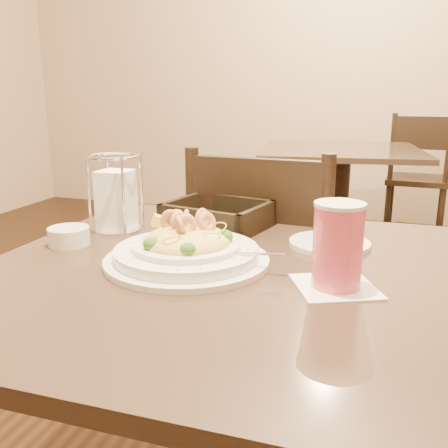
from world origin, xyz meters
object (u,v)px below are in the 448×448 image
(butter_ramekin, at_px, (69,236))
(bread_basket, at_px, (217,219))
(side_plate, at_px, (329,243))
(background_table, at_px, (339,188))
(drink_glass, at_px, (338,246))
(main_table, at_px, (221,379))
(pasta_bowl, at_px, (187,249))
(napkin_caddy, at_px, (116,198))
(dining_chair_near, at_px, (268,293))
(dining_chair_far, at_px, (418,174))

(butter_ramekin, bearing_deg, bread_basket, 41.93)
(side_plate, bearing_deg, background_table, 94.27)
(drink_glass, distance_m, side_plate, 0.25)
(main_table, height_order, background_table, same)
(drink_glass, distance_m, bread_basket, 0.44)
(pasta_bowl, bearing_deg, butter_ramekin, 173.29)
(background_table, distance_m, pasta_bowl, 2.18)
(background_table, bearing_deg, napkin_caddy, -99.97)
(dining_chair_near, relative_size, dining_chair_far, 1.00)
(pasta_bowl, bearing_deg, side_plate, 38.40)
(background_table, relative_size, dining_chair_far, 1.08)
(dining_chair_far, bearing_deg, dining_chair_near, 82.07)
(pasta_bowl, bearing_deg, bread_basket, 95.85)
(pasta_bowl, distance_m, side_plate, 0.32)
(napkin_caddy, height_order, side_plate, napkin_caddy)
(napkin_caddy, bearing_deg, dining_chair_far, 73.34)
(napkin_caddy, bearing_deg, main_table, -28.69)
(dining_chair_near, bearing_deg, background_table, -87.86)
(dining_chair_near, relative_size, napkin_caddy, 5.09)
(dining_chair_far, xyz_separation_m, pasta_bowl, (-0.59, -2.95, 0.28))
(side_plate, bearing_deg, butter_ramekin, -162.99)
(pasta_bowl, relative_size, napkin_caddy, 1.94)
(butter_ramekin, bearing_deg, side_plate, 17.01)
(pasta_bowl, height_order, napkin_caddy, napkin_caddy)
(main_table, relative_size, pasta_bowl, 2.54)
(background_table, bearing_deg, dining_chair_near, -91.74)
(dining_chair_far, xyz_separation_m, side_plate, (-0.34, -2.75, 0.26))
(dining_chair_near, xyz_separation_m, napkin_caddy, (-0.30, -0.32, 0.33))
(dining_chair_near, bearing_deg, main_table, 95.85)
(pasta_bowl, bearing_deg, drink_glass, -7.58)
(pasta_bowl, bearing_deg, main_table, -2.39)
(dining_chair_far, distance_m, bread_basket, 2.77)
(main_table, bearing_deg, dining_chair_near, 91.97)
(bread_basket, bearing_deg, butter_ramekin, -138.07)
(background_table, distance_m, napkin_caddy, 2.05)
(pasta_bowl, height_order, side_plate, pasta_bowl)
(napkin_caddy, bearing_deg, butter_ramekin, -106.62)
(dining_chair_far, xyz_separation_m, napkin_caddy, (-0.83, -2.78, 0.33))
(bread_basket, bearing_deg, main_table, -70.16)
(napkin_caddy, bearing_deg, dining_chair_near, 47.28)
(main_table, bearing_deg, pasta_bowl, 177.61)
(dining_chair_near, bearing_deg, dining_chair_far, -98.35)
(pasta_bowl, distance_m, bread_basket, 0.27)
(pasta_bowl, relative_size, bread_basket, 1.35)
(background_table, relative_size, drink_glass, 5.84)
(napkin_caddy, bearing_deg, pasta_bowl, -34.64)
(main_table, height_order, dining_chair_far, dining_chair_far)
(main_table, xyz_separation_m, bread_basket, (-0.10, 0.27, 0.26))
(bread_basket, xyz_separation_m, butter_ramekin, (-0.26, -0.23, -0.00))
(drink_glass, distance_m, napkin_caddy, 0.57)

